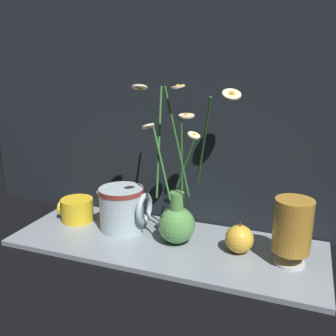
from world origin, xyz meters
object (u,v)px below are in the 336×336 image
object	(u,v)px
ceramic_pitcher	(123,207)
tea_glass	(293,227)
yellow_mug	(77,210)
orange_fruit	(239,239)
vase_with_flowers	(177,216)

from	to	relation	value
ceramic_pitcher	tea_glass	size ratio (longest dim) A/B	0.96
yellow_mug	tea_glass	world-z (taller)	tea_glass
yellow_mug	orange_fruit	xyz separation A→B (m)	(0.45, -0.02, 0.00)
vase_with_flowers	yellow_mug	xyz separation A→B (m)	(-0.30, 0.03, -0.04)
ceramic_pitcher	tea_glass	xyz separation A→B (m)	(0.42, -0.03, 0.02)
vase_with_flowers	yellow_mug	bearing A→B (deg)	175.02
ceramic_pitcher	orange_fruit	xyz separation A→B (m)	(0.31, -0.02, -0.03)
vase_with_flowers	orange_fruit	size ratio (longest dim) A/B	5.17
yellow_mug	ceramic_pitcher	size ratio (longest dim) A/B	0.69
orange_fruit	vase_with_flowers	bearing A→B (deg)	-178.56
ceramic_pitcher	tea_glass	distance (m)	0.42
vase_with_flowers	orange_fruit	bearing A→B (deg)	1.44
vase_with_flowers	yellow_mug	size ratio (longest dim) A/B	3.91
yellow_mug	orange_fruit	distance (m)	0.46
ceramic_pitcher	orange_fruit	size ratio (longest dim) A/B	1.93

